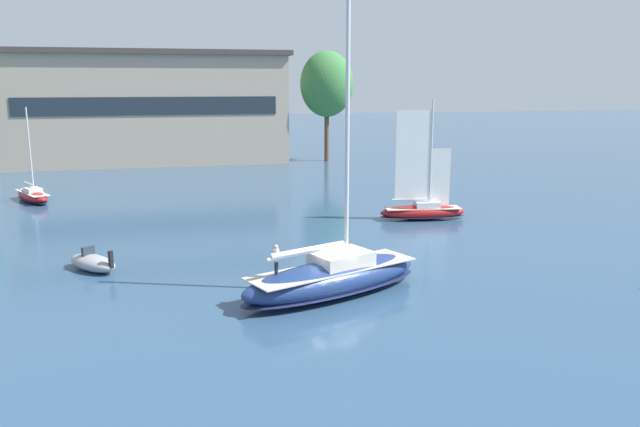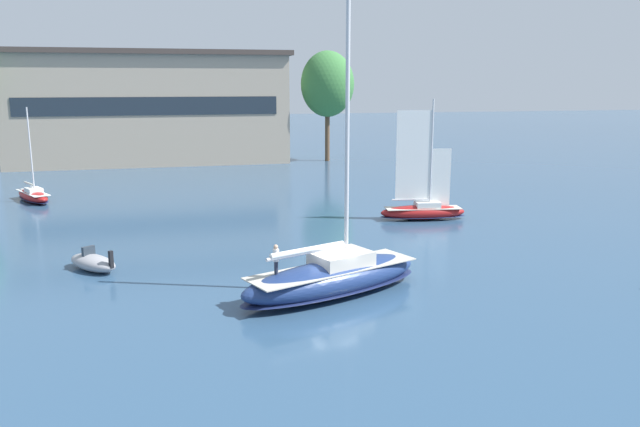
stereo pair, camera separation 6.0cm
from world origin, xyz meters
TOP-DOWN VIEW (x-y plane):
  - ground_plane at (0.00, 0.00)m, footprint 400.00×400.00m
  - waterfront_building at (-10.63, 62.65)m, footprint 39.70×13.28m
  - tree_shore_left at (14.62, 58.37)m, footprint 7.79×7.79m
  - sailboat_main at (0.03, 0.01)m, footprint 11.83×7.23m
  - sailboat_moored_near_marina at (-21.60, 33.65)m, footprint 4.77×6.78m
  - sailboat_moored_mid_channel at (12.45, 16.91)m, footprint 7.60×3.05m
  - motor_tender at (-13.35, 7.96)m, footprint 3.84×4.20m

SIDE VIEW (x-z plane):
  - ground_plane at x=0.00m, z-range 0.00..0.00m
  - motor_tender at x=-13.35m, z-range -0.28..1.29m
  - sailboat_moored_near_marina at x=-21.60m, z-range -3.97..5.22m
  - sailboat_moored_mid_channel at x=12.45m, z-range -4.24..5.93m
  - sailboat_main at x=0.03m, z-range -6.80..8.93m
  - waterfront_building at x=-10.63m, z-range 0.04..15.96m
  - tree_shore_left at x=14.62m, z-range 3.21..19.25m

